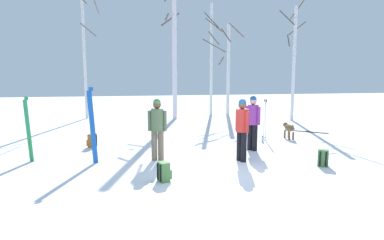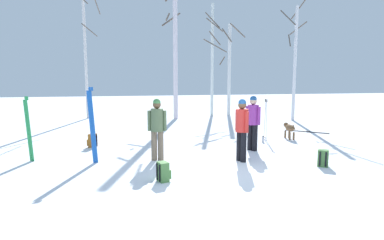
% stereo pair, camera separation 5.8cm
% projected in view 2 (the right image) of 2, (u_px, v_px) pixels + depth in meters
% --- Properties ---
extents(ground_plane, '(60.00, 60.00, 0.00)m').
position_uv_depth(ground_plane, '(228.00, 176.00, 7.83)').
color(ground_plane, white).
extents(person_0, '(0.34, 0.50, 1.72)m').
position_uv_depth(person_0, '(242.00, 126.00, 9.00)').
color(person_0, black).
rests_on(person_0, ground_plane).
extents(person_1, '(0.52, 0.34, 1.72)m').
position_uv_depth(person_1, '(157.00, 125.00, 9.11)').
color(person_1, '#72604C').
rests_on(person_1, ground_plane).
extents(person_2, '(0.35, 0.44, 1.72)m').
position_uv_depth(person_2, '(253.00, 119.00, 10.30)').
color(person_2, black).
rests_on(person_2, ground_plane).
extents(dog, '(0.25, 0.90, 0.57)m').
position_uv_depth(dog, '(289.00, 128.00, 12.28)').
color(dog, brown).
rests_on(dog, ground_plane).
extents(ski_pair_planted_0, '(0.22, 0.13, 1.78)m').
position_uv_depth(ski_pair_planted_0, '(29.00, 129.00, 9.03)').
color(ski_pair_planted_0, green).
rests_on(ski_pair_planted_0, ground_plane).
extents(ski_pair_planted_1, '(0.23, 0.05, 2.04)m').
position_uv_depth(ski_pair_planted_1, '(92.00, 126.00, 8.82)').
color(ski_pair_planted_1, blue).
rests_on(ski_pair_planted_1, ground_plane).
extents(ski_pair_lying_1, '(1.43, 1.27, 0.05)m').
position_uv_depth(ski_pair_lying_1, '(307.00, 132.00, 13.77)').
color(ski_pair_lying_1, black).
rests_on(ski_pair_lying_1, ground_plane).
extents(ski_poles_0, '(0.07, 0.24, 1.48)m').
position_uv_depth(ski_poles_0, '(266.00, 118.00, 12.05)').
color(ski_poles_0, '#B2B2BC').
rests_on(ski_poles_0, ground_plane).
extents(backpack_0, '(0.33, 0.31, 0.44)m').
position_uv_depth(backpack_0, '(163.00, 172.00, 7.39)').
color(backpack_0, '#4C7F3F').
rests_on(backpack_0, ground_plane).
extents(backpack_1, '(0.33, 0.31, 0.44)m').
position_uv_depth(backpack_1, '(92.00, 141.00, 10.88)').
color(backpack_1, '#99591E').
rests_on(backpack_1, ground_plane).
extents(backpack_2, '(0.33, 0.34, 0.44)m').
position_uv_depth(backpack_2, '(323.00, 158.00, 8.59)').
color(backpack_2, '#4C7F3F').
rests_on(backpack_2, ground_plane).
extents(water_bottle_0, '(0.08, 0.08, 0.22)m').
position_uv_depth(water_bottle_0, '(263.00, 139.00, 11.69)').
color(water_bottle_0, silver).
rests_on(water_bottle_0, ground_plane).
extents(birch_tree_0, '(1.62, 1.44, 6.92)m').
position_uv_depth(birch_tree_0, '(86.00, 54.00, 17.57)').
color(birch_tree_0, silver).
rests_on(birch_tree_0, ground_plane).
extents(birch_tree_1, '(1.17, 1.17, 7.97)m').
position_uv_depth(birch_tree_1, '(175.00, 41.00, 17.33)').
color(birch_tree_1, silver).
rests_on(birch_tree_1, ground_plane).
extents(birch_tree_2, '(1.33, 0.77, 6.30)m').
position_uv_depth(birch_tree_2, '(212.00, 58.00, 18.81)').
color(birch_tree_2, silver).
rests_on(birch_tree_2, ground_plane).
extents(birch_tree_3, '(1.49, 1.49, 5.23)m').
position_uv_depth(birch_tree_3, '(229.00, 68.00, 19.14)').
color(birch_tree_3, silver).
rests_on(birch_tree_3, ground_plane).
extents(birch_tree_4, '(1.42, 1.41, 6.43)m').
position_uv_depth(birch_tree_4, '(295.00, 60.00, 16.85)').
color(birch_tree_4, silver).
rests_on(birch_tree_4, ground_plane).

